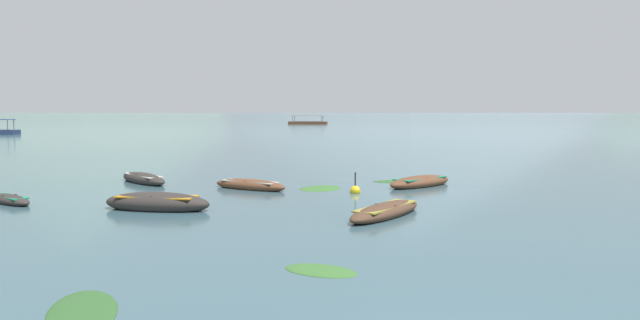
% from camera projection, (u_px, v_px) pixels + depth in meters
% --- Properties ---
extents(ground_plane, '(6000.00, 6000.00, 0.00)m').
position_uv_depth(ground_plane, '(282.00, 112.00, 1499.83)').
color(ground_plane, '#385660').
extents(mountain_1, '(1167.20, 1167.20, 432.94)m').
position_uv_depth(mountain_1, '(64.00, 39.00, 1767.76)').
color(mountain_1, slate).
rests_on(mountain_1, ground).
extents(mountain_2, '(1209.67, 1209.67, 399.21)m').
position_uv_depth(mountain_2, '(407.00, 45.00, 1778.32)').
color(mountain_2, slate).
rests_on(mountain_2, ground).
extents(mountain_3, '(696.08, 696.08, 183.94)m').
position_uv_depth(mountain_3, '(620.00, 87.00, 2185.63)').
color(mountain_3, slate).
rests_on(mountain_3, ground).
extents(rowboat_0, '(4.29, 2.41, 0.82)m').
position_uv_depth(rowboat_0, '(157.00, 203.00, 21.83)').
color(rowboat_0, '#2D2826').
rests_on(rowboat_0, ground).
extents(rowboat_1, '(4.11, 3.70, 0.64)m').
position_uv_depth(rowboat_1, '(420.00, 182.00, 28.68)').
color(rowboat_1, brown).
rests_on(rowboat_1, ground).
extents(rowboat_2, '(3.67, 4.32, 0.56)m').
position_uv_depth(rowboat_2, '(386.00, 211.00, 20.52)').
color(rowboat_2, '#4C3323').
rests_on(rowboat_2, ground).
extents(rowboat_3, '(3.48, 4.19, 0.63)m').
position_uv_depth(rowboat_3, '(143.00, 179.00, 30.05)').
color(rowboat_3, '#2D2826').
rests_on(rowboat_3, ground).
extents(rowboat_4, '(3.84, 3.13, 0.58)m').
position_uv_depth(rowboat_4, '(250.00, 185.00, 27.60)').
color(rowboat_4, brown).
rests_on(rowboat_4, ground).
extents(rowboat_6, '(2.81, 2.76, 0.43)m').
position_uv_depth(rowboat_6, '(9.00, 200.00, 23.41)').
color(rowboat_6, '#2D2826').
rests_on(rowboat_6, ground).
extents(ferry_2, '(10.78, 5.55, 2.54)m').
position_uv_depth(ferry_2, '(308.00, 123.00, 160.03)').
color(ferry_2, brown).
rests_on(ferry_2, ground).
extents(mooring_buoy, '(0.46, 0.46, 1.05)m').
position_uv_depth(mooring_buoy, '(355.00, 191.00, 26.30)').
color(mooring_buoy, yellow).
rests_on(mooring_buoy, ground).
extents(weed_patch_1, '(2.06, 1.80, 0.14)m').
position_uv_depth(weed_patch_1, '(321.00, 271.00, 13.50)').
color(weed_patch_1, '#38662D').
rests_on(weed_patch_1, ground).
extents(weed_patch_3, '(2.77, 2.94, 0.14)m').
position_uv_depth(weed_patch_3, '(321.00, 189.00, 27.77)').
color(weed_patch_3, '#38662D').
rests_on(weed_patch_3, ground).
extents(weed_patch_5, '(2.52, 1.28, 0.14)m').
position_uv_depth(weed_patch_5, '(397.00, 182.00, 30.42)').
color(weed_patch_5, '#2D5628').
rests_on(weed_patch_5, ground).
extents(weed_patch_6, '(1.88, 2.92, 0.14)m').
position_uv_depth(weed_patch_6, '(82.00, 312.00, 10.73)').
color(weed_patch_6, '#2D5628').
rests_on(weed_patch_6, ground).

